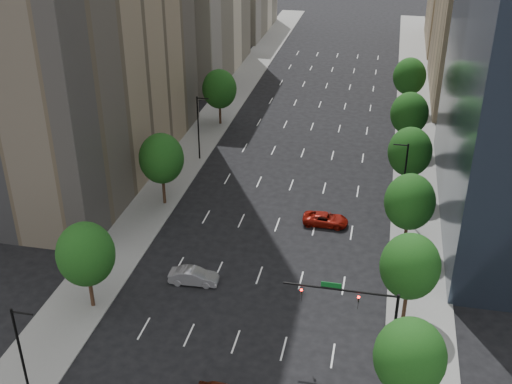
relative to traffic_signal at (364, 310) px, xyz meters
The scene contains 19 objects.
sidewalk_left 40.05m from the traffic_signal, 130.94° to the left, with size 6.00×200.00×0.15m, color slate.
sidewalk_right 30.84m from the traffic_signal, 80.59° to the left, with size 6.00×200.00×0.15m, color slate.
parking_tan_right 72.16m from the traffic_signal, 78.32° to the left, with size 14.00×30.00×30.00m, color #8C7759.
filler_right 104.05m from the traffic_signal, 82.00° to the left, with size 14.00×26.00×16.00m, color #8C7759.
tree_right_0 6.09m from the traffic_signal, 55.21° to the right, with size 5.20×5.20×8.39m.
tree_right_1 6.96m from the traffic_signal, 59.96° to the left, with size 5.20×5.20×8.75m.
tree_right_2 18.34m from the traffic_signal, 79.09° to the left, with size 5.20×5.20×8.61m.
tree_right_3 30.21m from the traffic_signal, 83.40° to the left, with size 5.20×5.20×8.89m.
tree_right_4 44.14m from the traffic_signal, 85.49° to the left, with size 5.20×5.20×8.46m.
tree_right_5 60.11m from the traffic_signal, 86.69° to the left, with size 5.20×5.20×8.75m.
tree_left_0 24.62m from the traffic_signal, behind, with size 5.20×5.20×8.75m.
tree_left_1 32.96m from the traffic_signal, 138.11° to the left, with size 5.20×5.20×8.97m.
tree_left_2 53.91m from the traffic_signal, 117.07° to the left, with size 5.20×5.20×8.68m.
streetlight_rn 25.17m from the traffic_signal, 83.37° to the left, with size 1.70×0.20×9.00m.
streetlight_ls 25.97m from the traffic_signal, 157.36° to the right, with size 1.70×0.20×9.00m.
streetlight_ln 42.42m from the traffic_signal, 124.40° to the left, with size 1.70×0.20×9.00m.
traffic_signal is the anchor object (origin of this frame).
car_silver 18.60m from the traffic_signal, 155.79° to the left, with size 1.67×4.80×1.58m, color gray.
car_red_far 22.22m from the traffic_signal, 103.92° to the left, with size 2.34×5.08×1.41m, color maroon.
Camera 1 is at (10.49, -11.11, 36.97)m, focal length 44.91 mm.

